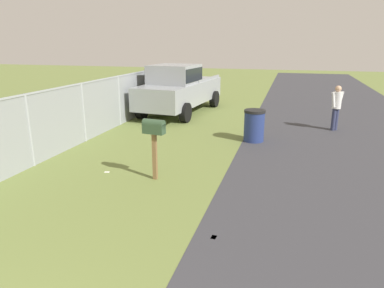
{
  "coord_description": "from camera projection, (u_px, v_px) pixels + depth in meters",
  "views": [
    {
      "loc": [
        -0.69,
        -2.61,
        3.0
      ],
      "look_at": [
        6.47,
        -0.6,
        0.83
      ],
      "focal_mm": 32.84,
      "sensor_mm": 36.0,
      "label": 1
    }
  ],
  "objects": [
    {
      "name": "pickup_truck",
      "position": [
        179.0,
        88.0,
        15.03
      ],
      "size": [
        5.61,
        2.61,
        2.09
      ],
      "rotation": [
        0.0,
        0.0,
        3.04
      ],
      "color": "#93999E",
      "rests_on": "ground"
    },
    {
      "name": "litter_wrapper_midfield_b",
      "position": [
        214.0,
        237.0,
        5.59
      ],
      "size": [
        0.13,
        0.09,
        0.01
      ],
      "primitive_type": "cube",
      "rotation": [
        0.0,
        0.0,
        6.19
      ],
      "color": "silver",
      "rests_on": "ground"
    },
    {
      "name": "fence_section",
      "position": [
        83.0,
        110.0,
        10.73
      ],
      "size": [
        14.27,
        0.07,
        1.82
      ],
      "color": "#9EA3A8",
      "rests_on": "ground"
    },
    {
      "name": "litter_wrapper_near_hydrant",
      "position": [
        107.0,
        172.0,
        8.39
      ],
      "size": [
        0.11,
        0.14,
        0.01
      ],
      "primitive_type": "cube",
      "rotation": [
        0.0,
        0.0,
        1.85
      ],
      "color": "silver",
      "rests_on": "ground"
    },
    {
      "name": "mailbox",
      "position": [
        154.0,
        132.0,
        7.67
      ],
      "size": [
        0.26,
        0.51,
        1.38
      ],
      "rotation": [
        0.0,
        0.0,
        -0.13
      ],
      "color": "brown",
      "rests_on": "ground"
    },
    {
      "name": "trash_bin",
      "position": [
        254.0,
        125.0,
        10.87
      ],
      "size": [
        0.65,
        0.65,
        0.99
      ],
      "color": "navy",
      "rests_on": "ground"
    },
    {
      "name": "pedestrian",
      "position": [
        336.0,
        105.0,
        12.12
      ],
      "size": [
        0.38,
        0.44,
        1.56
      ],
      "rotation": [
        0.0,
        0.0,
        3.97
      ],
      "color": "#2D3351",
      "rests_on": "ground"
    }
  ]
}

